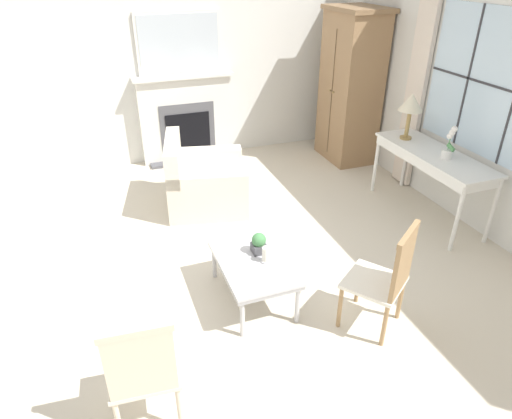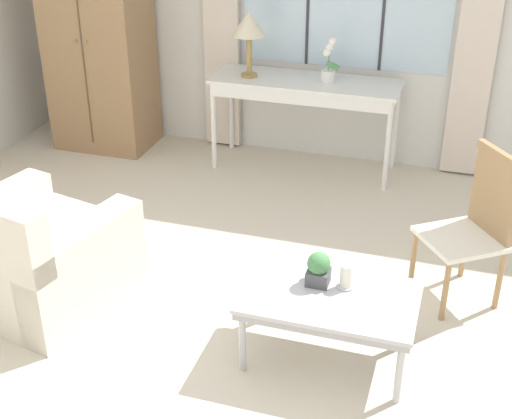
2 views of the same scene
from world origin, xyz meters
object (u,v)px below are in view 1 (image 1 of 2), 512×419
at_px(accent_chair_wooden, 143,369).
at_px(pillar_candle, 266,255).
at_px(coffee_table, 253,264).
at_px(armoire, 350,87).
at_px(armchair_upholstered, 204,184).
at_px(console_table, 434,159).
at_px(potted_orchid, 449,146).
at_px(table_lamp, 411,104).
at_px(side_chair_wooden, 388,275).
at_px(potted_plant_small, 259,243).
at_px(fireplace, 186,113).

relative_size(accent_chair_wooden, pillar_candle, 6.07).
xyz_separation_m(coffee_table, pillar_candle, (0.06, 0.10, 0.11)).
relative_size(armoire, armchair_upholstered, 1.85).
relative_size(armoire, console_table, 1.37).
height_order(potted_orchid, coffee_table, potted_orchid).
distance_m(table_lamp, pillar_candle, 2.75).
xyz_separation_m(armchair_upholstered, side_chair_wooden, (2.60, 0.84, 0.25)).
relative_size(console_table, coffee_table, 1.67).
bearing_deg(console_table, potted_plant_small, -74.35).
height_order(armoire, pillar_candle, armoire).
distance_m(side_chair_wooden, coffee_table, 1.14).
bearing_deg(fireplace, pillar_candle, -1.30).
height_order(side_chair_wooden, pillar_candle, side_chair_wooden).
xyz_separation_m(fireplace, pillar_candle, (3.49, -0.08, -0.23)).
height_order(accent_chair_wooden, pillar_candle, accent_chair_wooden).
distance_m(potted_orchid, armchair_upholstered, 2.83).
height_order(console_table, armchair_upholstered, armchair_upholstered).
relative_size(potted_orchid, accent_chair_wooden, 0.40).
relative_size(console_table, accent_chair_wooden, 1.67).
height_order(console_table, coffee_table, console_table).
distance_m(potted_plant_small, pillar_candle, 0.16).
distance_m(console_table, side_chair_wooden, 2.16).
distance_m(table_lamp, potted_plant_small, 2.68).
distance_m(armoire, potted_plant_small, 3.52).
bearing_deg(accent_chair_wooden, table_lamp, 122.48).
xyz_separation_m(potted_orchid, potted_plant_small, (0.48, -2.37, -0.42)).
bearing_deg(armchair_upholstered, console_table, 64.89).
bearing_deg(accent_chair_wooden, armchair_upholstered, 158.81).
xyz_separation_m(console_table, armchair_upholstered, (-1.13, -2.42, -0.43)).
relative_size(console_table, pillar_candle, 10.14).
relative_size(armchair_upholstered, side_chair_wooden, 1.19).
relative_size(fireplace, potted_orchid, 5.60).
height_order(armoire, console_table, armoire).
height_order(console_table, potted_plant_small, console_table).
distance_m(fireplace, potted_orchid, 3.66).
height_order(armoire, potted_orchid, armoire).
bearing_deg(side_chair_wooden, fireplace, -170.42).
height_order(accent_chair_wooden, coffee_table, accent_chair_wooden).
bearing_deg(pillar_candle, table_lamp, 119.29).
relative_size(armoire, side_chair_wooden, 2.20).
relative_size(table_lamp, pillar_candle, 3.51).
bearing_deg(potted_plant_small, table_lamp, 116.24).
bearing_deg(fireplace, potted_orchid, 38.57).
bearing_deg(coffee_table, potted_plant_small, 135.37).
relative_size(coffee_table, potted_plant_small, 4.86).
height_order(armoire, accent_chair_wooden, armoire).
relative_size(potted_orchid, potted_plant_small, 1.93).
distance_m(table_lamp, accent_chair_wooden, 4.19).
distance_m(fireplace, table_lamp, 3.17).
relative_size(armchair_upholstered, potted_plant_small, 5.97).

